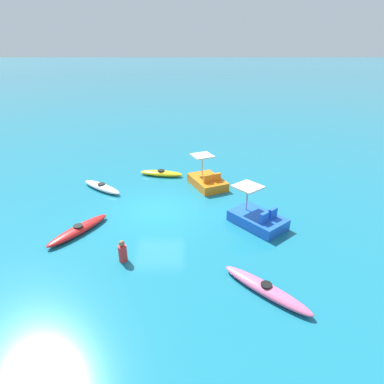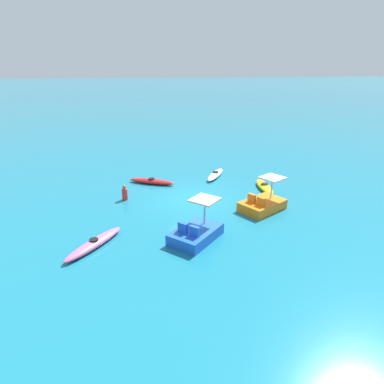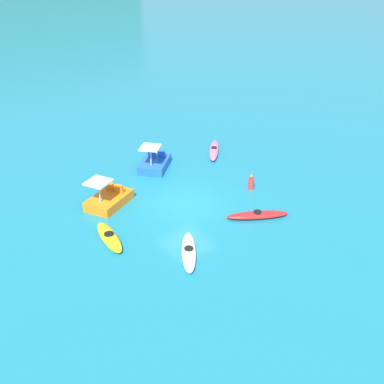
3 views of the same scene
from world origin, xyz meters
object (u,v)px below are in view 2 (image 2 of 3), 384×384
(kayak_white, at_px, (215,175))
(kayak_yellow, at_px, (264,187))
(pedal_boat_blue, at_px, (196,232))
(kayak_pink, at_px, (94,243))
(kayak_red, at_px, (152,181))
(person_near_shore, at_px, (125,193))
(pedal_boat_orange, at_px, (263,204))

(kayak_white, bearing_deg, kayak_yellow, 123.32)
(pedal_boat_blue, bearing_deg, kayak_pink, -7.61)
(kayak_red, relative_size, person_near_shore, 3.34)
(kayak_yellow, bearing_deg, kayak_white, -56.68)
(kayak_white, xyz_separation_m, kayak_red, (4.51, 0.17, -0.00))
(kayak_white, relative_size, pedal_boat_orange, 0.96)
(kayak_yellow, distance_m, kayak_pink, 11.11)
(kayak_yellow, bearing_deg, pedal_boat_orange, 59.56)
(kayak_pink, height_order, pedal_boat_blue, pedal_boat_blue)
(kayak_pink, bearing_deg, person_near_shore, -109.42)
(kayak_pink, relative_size, person_near_shore, 3.07)
(kayak_red, bearing_deg, person_near_shore, 49.76)
(pedal_boat_orange, height_order, pedal_boat_blue, same)
(kayak_pink, xyz_separation_m, pedal_boat_blue, (-4.31, 0.58, 0.17))
(kayak_red, bearing_deg, kayak_white, -177.90)
(pedal_boat_orange, xyz_separation_m, pedal_boat_blue, (4.33, 2.02, 0.00))
(kayak_white, xyz_separation_m, kayak_yellow, (-2.09, 3.17, 0.00))
(kayak_white, bearing_deg, kayak_red, 2.10)
(kayak_white, relative_size, person_near_shore, 3.05)
(pedal_boat_blue, relative_size, person_near_shore, 3.19)
(kayak_red, distance_m, pedal_boat_blue, 7.84)
(kayak_red, bearing_deg, pedal_boat_blue, 94.61)
(kayak_yellow, relative_size, kayak_pink, 1.03)
(kayak_yellow, xyz_separation_m, pedal_boat_orange, (1.64, 2.79, 0.17))
(kayak_red, relative_size, pedal_boat_blue, 1.05)
(kayak_pink, xyz_separation_m, person_near_shore, (-1.75, -4.95, 0.22))
(kayak_yellow, height_order, pedal_boat_orange, pedal_boat_orange)
(kayak_red, distance_m, pedal_boat_orange, 7.63)
(kayak_white, height_order, kayak_red, same)
(kayak_pink, bearing_deg, pedal_boat_orange, -170.51)
(kayak_white, bearing_deg, kayak_pink, 42.12)
(pedal_boat_orange, bearing_deg, kayak_yellow, -120.44)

